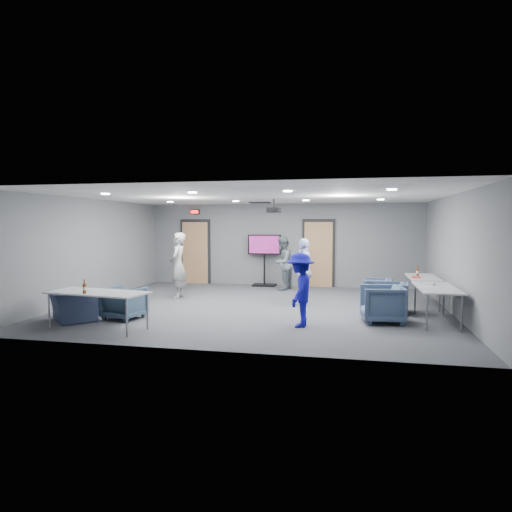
% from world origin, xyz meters
% --- Properties ---
extents(floor, '(9.00, 9.00, 0.00)m').
position_xyz_m(floor, '(0.00, 0.00, 0.00)').
color(floor, '#33353A').
rests_on(floor, ground).
extents(ceiling, '(9.00, 9.00, 0.00)m').
position_xyz_m(ceiling, '(0.00, 0.00, 2.70)').
color(ceiling, silver).
rests_on(ceiling, wall_back).
extents(wall_back, '(9.00, 0.02, 2.70)m').
position_xyz_m(wall_back, '(0.00, 4.00, 1.35)').
color(wall_back, slate).
rests_on(wall_back, floor).
extents(wall_front, '(9.00, 0.02, 2.70)m').
position_xyz_m(wall_front, '(0.00, -4.00, 1.35)').
color(wall_front, slate).
rests_on(wall_front, floor).
extents(wall_left, '(0.02, 8.00, 2.70)m').
position_xyz_m(wall_left, '(-4.50, 0.00, 1.35)').
color(wall_left, slate).
rests_on(wall_left, floor).
extents(wall_right, '(0.02, 8.00, 2.70)m').
position_xyz_m(wall_right, '(4.50, 0.00, 1.35)').
color(wall_right, slate).
rests_on(wall_right, floor).
extents(door_left, '(1.06, 0.17, 2.24)m').
position_xyz_m(door_left, '(-3.00, 3.95, 1.07)').
color(door_left, black).
rests_on(door_left, wall_back).
extents(door_right, '(1.06, 0.17, 2.24)m').
position_xyz_m(door_right, '(1.20, 3.95, 1.07)').
color(door_right, black).
rests_on(door_right, wall_back).
extents(exit_sign, '(0.32, 0.08, 0.16)m').
position_xyz_m(exit_sign, '(-3.00, 3.93, 2.45)').
color(exit_sign, black).
rests_on(exit_sign, wall_back).
extents(hvac_diffuser, '(0.60, 0.60, 0.03)m').
position_xyz_m(hvac_diffuser, '(-0.50, 2.80, 2.69)').
color(hvac_diffuser, black).
rests_on(hvac_diffuser, ceiling).
extents(downlights, '(6.18, 3.78, 0.02)m').
position_xyz_m(downlights, '(0.00, 0.00, 2.68)').
color(downlights, white).
rests_on(downlights, ceiling).
extents(person_a, '(0.49, 0.69, 1.80)m').
position_xyz_m(person_a, '(-2.39, 0.83, 0.90)').
color(person_a, '#979996').
rests_on(person_a, floor).
extents(person_b, '(0.82, 0.95, 1.66)m').
position_xyz_m(person_b, '(0.16, 3.00, 0.83)').
color(person_b, slate).
rests_on(person_b, floor).
extents(person_c, '(0.45, 1.00, 1.68)m').
position_xyz_m(person_c, '(1.09, 0.57, 0.84)').
color(person_c, '#C6D1FF').
rests_on(person_c, floor).
extents(person_d, '(0.62, 0.99, 1.47)m').
position_xyz_m(person_d, '(1.28, -1.96, 0.74)').
color(person_d, '#161693').
rests_on(person_d, floor).
extents(chair_right_a, '(0.78, 0.76, 0.64)m').
position_xyz_m(chair_right_a, '(2.93, 1.22, 0.32)').
color(chair_right_a, '#3B4B66').
rests_on(chair_right_a, floor).
extents(chair_right_b, '(0.87, 0.85, 0.71)m').
position_xyz_m(chair_right_b, '(3.15, -0.08, 0.35)').
color(chair_right_b, '#384662').
rests_on(chair_right_b, floor).
extents(chair_right_c, '(0.93, 0.91, 0.77)m').
position_xyz_m(chair_right_c, '(2.90, -1.24, 0.39)').
color(chair_right_c, '#3E506C').
rests_on(chair_right_c, floor).
extents(chair_front_a, '(0.87, 0.89, 0.69)m').
position_xyz_m(chair_front_a, '(-2.50, -2.00, 0.35)').
color(chair_front_a, '#3A5064').
rests_on(chair_front_a, floor).
extents(chair_front_b, '(1.27, 1.27, 0.62)m').
position_xyz_m(chair_front_b, '(-3.48, -2.40, 0.31)').
color(chair_front_b, '#37405F').
rests_on(chair_front_b, floor).
extents(table_right_a, '(0.70, 1.67, 0.73)m').
position_xyz_m(table_right_a, '(4.00, 0.96, 0.68)').
color(table_right_a, '#A7A9AB').
rests_on(table_right_a, floor).
extents(table_right_b, '(0.77, 1.86, 0.73)m').
position_xyz_m(table_right_b, '(4.00, -0.94, 0.69)').
color(table_right_b, '#A7A9AB').
rests_on(table_right_b, floor).
extents(table_front_left, '(2.04, 1.08, 0.73)m').
position_xyz_m(table_front_left, '(-2.51, -3.00, 0.69)').
color(table_front_left, '#A7A9AB').
rests_on(table_front_left, floor).
extents(bottle_front, '(0.07, 0.07, 0.27)m').
position_xyz_m(bottle_front, '(-2.64, -3.24, 0.83)').
color(bottle_front, '#5C2D0F').
rests_on(bottle_front, table_front_left).
extents(bottle_right, '(0.07, 0.07, 0.26)m').
position_xyz_m(bottle_right, '(3.90, 1.16, 0.83)').
color(bottle_right, '#5C2D0F').
rests_on(bottle_right, table_right_a).
extents(snack_box, '(0.22, 0.16, 0.05)m').
position_xyz_m(snack_box, '(3.79, 0.62, 0.75)').
color(snack_box, '#C93A32').
rests_on(snack_box, table_right_a).
extents(wrapper, '(0.28, 0.25, 0.05)m').
position_xyz_m(wrapper, '(3.88, -0.65, 0.76)').
color(wrapper, silver).
rests_on(wrapper, table_right_b).
extents(tv_stand, '(1.10, 0.52, 1.69)m').
position_xyz_m(tv_stand, '(-0.54, 3.75, 0.96)').
color(tv_stand, black).
rests_on(tv_stand, floor).
extents(projector, '(0.35, 0.34, 0.36)m').
position_xyz_m(projector, '(0.24, 0.98, 2.40)').
color(projector, black).
rests_on(projector, ceiling).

